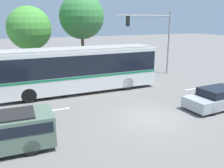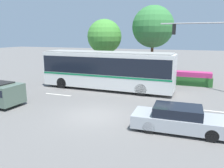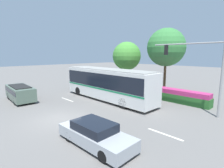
{
  "view_description": "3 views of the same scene",
  "coord_description": "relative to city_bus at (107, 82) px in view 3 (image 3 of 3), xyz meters",
  "views": [
    {
      "loc": [
        -7.28,
        -10.62,
        5.38
      ],
      "look_at": [
        -0.99,
        2.87,
        1.4
      ],
      "focal_mm": 38.23,
      "sensor_mm": 36.0,
      "label": 1
    },
    {
      "loc": [
        5.52,
        -11.58,
        4.75
      ],
      "look_at": [
        -0.25,
        3.76,
        1.19
      ],
      "focal_mm": 35.51,
      "sensor_mm": 36.0,
      "label": 2
    },
    {
      "loc": [
        12.08,
        -6.04,
        4.92
      ],
      "look_at": [
        -0.3,
        5.89,
        2.02
      ],
      "focal_mm": 28.18,
      "sensor_mm": 36.0,
      "label": 3
    }
  ],
  "objects": [
    {
      "name": "sedan_foreground",
      "position": [
        6.83,
        -7.12,
        -1.31
      ],
      "size": [
        4.77,
        1.96,
        1.3
      ],
      "rotation": [
        0.0,
        0.0,
        0.03
      ],
      "color": "#9EA3A8",
      "rests_on": "ground"
    },
    {
      "name": "lane_stripe_near",
      "position": [
        -3.05,
        -3.22,
        -1.93
      ],
      "size": [
        2.4,
        0.16,
        0.01
      ],
      "primitive_type": "cube",
      "color": "silver",
      "rests_on": "ground"
    },
    {
      "name": "street_tree_left",
      "position": [
        -2.83,
        6.35,
        2.75
      ],
      "size": [
        4.01,
        4.01,
        6.7
      ],
      "color": "brown",
      "rests_on": "ground"
    },
    {
      "name": "flowering_hedge",
      "position": [
        4.69,
        4.59,
        -1.28
      ],
      "size": [
        8.8,
        1.19,
        1.33
      ],
      "color": "#286028",
      "rests_on": "ground"
    },
    {
      "name": "suv_left_lane",
      "position": [
        -6.17,
        -7.03,
        -0.99
      ],
      "size": [
        5.15,
        2.2,
        1.61
      ],
      "rotation": [
        0.0,
        0.0,
        -0.06
      ],
      "color": "#516656",
      "rests_on": "ground"
    },
    {
      "name": "street_tree_centre",
      "position": [
        2.63,
        7.49,
        3.83
      ],
      "size": [
        4.68,
        4.68,
        8.12
      ],
      "color": "brown",
      "rests_on": "ground"
    },
    {
      "name": "ground_plane",
      "position": [
        1.86,
        -6.66,
        -1.93
      ],
      "size": [
        140.0,
        140.0,
        0.0
      ],
      "primitive_type": "plane",
      "color": "slate"
    },
    {
      "name": "city_bus",
      "position": [
        0.0,
        0.0,
        0.0
      ],
      "size": [
        11.96,
        2.7,
        3.4
      ],
      "rotation": [
        0.0,
        0.0,
        3.13
      ],
      "color": "silver",
      "rests_on": "ground"
    },
    {
      "name": "lane_stripe_mid",
      "position": [
        8.83,
        -3.21,
        -1.93
      ],
      "size": [
        2.4,
        0.16,
        0.01
      ],
      "primitive_type": "cube",
      "color": "silver",
      "rests_on": "ground"
    },
    {
      "name": "traffic_light_pole",
      "position": [
        8.63,
        2.54,
        2.25
      ],
      "size": [
        6.04,
        0.24,
        6.31
      ],
      "rotation": [
        0.0,
        0.0,
        3.14
      ],
      "color": "gray",
      "rests_on": "ground"
    }
  ]
}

